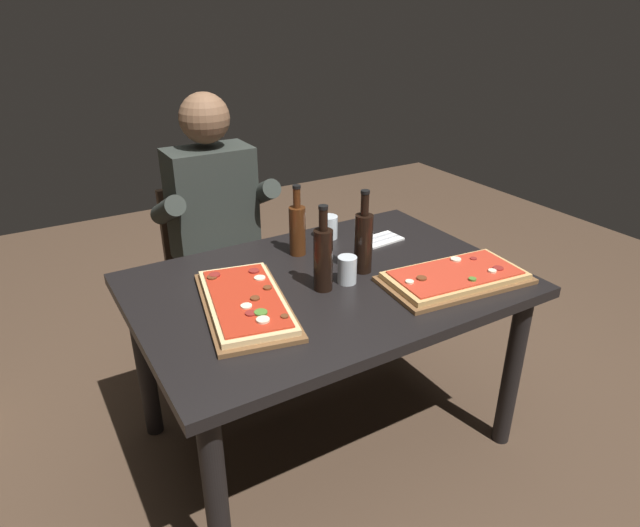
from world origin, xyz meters
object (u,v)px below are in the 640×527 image
(wine_bottle_dark, at_px, (297,228))
(tumbler_far_side, at_px, (328,228))
(tumbler_near_camera, at_px, (347,271))
(oil_bottle_amber, at_px, (363,240))
(dining_table, at_px, (327,303))
(pizza_rectangular_left, at_px, (245,302))
(vinegar_bottle_green, at_px, (323,257))
(diner_chair, at_px, (212,265))
(pizza_rectangular_front, at_px, (455,277))
(seated_diner, at_px, (217,225))

(wine_bottle_dark, xyz_separation_m, tumbler_far_side, (0.20, 0.08, -0.07))
(tumbler_near_camera, bearing_deg, oil_bottle_amber, 25.55)
(dining_table, distance_m, tumbler_near_camera, 0.16)
(pizza_rectangular_left, height_order, oil_bottle_amber, oil_bottle_amber)
(vinegar_bottle_green, xyz_separation_m, tumbler_far_side, (0.26, 0.39, -0.08))
(pizza_rectangular_left, bearing_deg, vinegar_bottle_green, -3.97)
(dining_table, bearing_deg, oil_bottle_amber, 0.46)
(tumbler_near_camera, distance_m, diner_chair, 0.97)
(dining_table, bearing_deg, wine_bottle_dark, 85.09)
(wine_bottle_dark, bearing_deg, dining_table, -94.91)
(dining_table, bearing_deg, pizza_rectangular_front, -32.14)
(oil_bottle_amber, xyz_separation_m, vinegar_bottle_green, (-0.20, -0.05, -0.00))
(pizza_rectangular_front, relative_size, wine_bottle_dark, 1.94)
(vinegar_bottle_green, xyz_separation_m, diner_chair, (-0.10, 0.90, -0.38))
(pizza_rectangular_left, relative_size, diner_chair, 0.68)
(pizza_rectangular_front, bearing_deg, seated_diner, 118.85)
(pizza_rectangular_left, distance_m, vinegar_bottle_green, 0.31)
(pizza_rectangular_front, xyz_separation_m, tumbler_far_side, (-0.18, 0.60, 0.02))
(pizza_rectangular_front, height_order, tumbler_far_side, tumbler_far_side)
(oil_bottle_amber, xyz_separation_m, diner_chair, (-0.30, 0.85, -0.38))
(pizza_rectangular_front, xyz_separation_m, vinegar_bottle_green, (-0.44, 0.20, 0.11))
(vinegar_bottle_green, height_order, diner_chair, vinegar_bottle_green)
(oil_bottle_amber, relative_size, tumbler_far_side, 3.24)
(tumbler_near_camera, bearing_deg, dining_table, 139.71)
(wine_bottle_dark, bearing_deg, seated_diner, 109.64)
(pizza_rectangular_front, relative_size, pizza_rectangular_left, 0.96)
(wine_bottle_dark, height_order, oil_bottle_amber, oil_bottle_amber)
(dining_table, height_order, oil_bottle_amber, oil_bottle_amber)
(vinegar_bottle_green, bearing_deg, pizza_rectangular_left, 176.03)
(tumbler_far_side, relative_size, diner_chair, 0.11)
(pizza_rectangular_left, height_order, vinegar_bottle_green, vinegar_bottle_green)
(tumbler_far_side, bearing_deg, pizza_rectangular_front, -73.27)
(wine_bottle_dark, xyz_separation_m, seated_diner, (-0.17, 0.47, -0.11))
(pizza_rectangular_left, bearing_deg, tumbler_near_camera, -3.07)
(dining_table, distance_m, pizza_rectangular_front, 0.48)
(oil_bottle_amber, height_order, tumbler_far_side, oil_bottle_amber)
(tumbler_far_side, bearing_deg, pizza_rectangular_left, -146.17)
(pizza_rectangular_front, xyz_separation_m, pizza_rectangular_left, (-0.74, 0.22, 0.00))
(vinegar_bottle_green, distance_m, diner_chair, 0.98)
(wine_bottle_dark, xyz_separation_m, tumbler_near_camera, (0.03, -0.31, -0.07))
(pizza_rectangular_left, bearing_deg, dining_table, 4.53)
(pizza_rectangular_front, distance_m, vinegar_bottle_green, 0.50)
(oil_bottle_amber, relative_size, seated_diner, 0.24)
(wine_bottle_dark, bearing_deg, tumbler_near_camera, -83.86)
(tumbler_far_side, height_order, diner_chair, diner_chair)
(pizza_rectangular_left, xyz_separation_m, seated_diner, (0.19, 0.76, -0.02))
(vinegar_bottle_green, bearing_deg, diner_chair, 96.30)
(pizza_rectangular_front, relative_size, tumbler_far_side, 5.67)
(dining_table, xyz_separation_m, diner_chair, (-0.14, 0.86, -0.16))
(tumbler_near_camera, distance_m, tumbler_far_side, 0.43)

